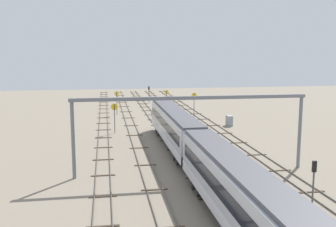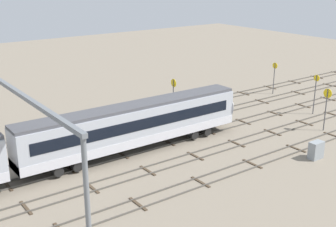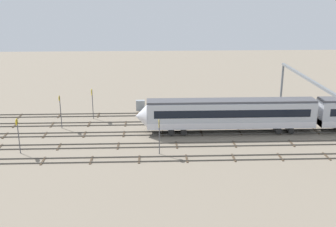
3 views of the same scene
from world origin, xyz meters
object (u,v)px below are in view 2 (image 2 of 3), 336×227
(overhead_gantry, at_px, (21,111))
(speed_sign_far_trackside, at_px, (326,103))
(speed_sign_mid_trackside, at_px, (173,91))
(relay_cabinet, at_px, (316,150))
(speed_sign_near_foreground, at_px, (315,89))
(speed_sign_distant_end, at_px, (274,74))

(overhead_gantry, relative_size, speed_sign_far_trackside, 4.94)
(speed_sign_mid_trackside, xyz_separation_m, relay_cabinet, (2.82, -19.24, -2.21))
(overhead_gantry, distance_m, speed_sign_mid_trackside, 22.69)
(speed_sign_near_foreground, distance_m, speed_sign_distant_end, 10.05)
(speed_sign_mid_trackside, bearing_deg, speed_sign_distant_end, -2.91)
(speed_sign_far_trackside, bearing_deg, speed_sign_near_foreground, 47.57)
(overhead_gantry, bearing_deg, speed_sign_near_foreground, -4.97)
(relay_cabinet, bearing_deg, speed_sign_distant_end, 51.00)
(overhead_gantry, distance_m, speed_sign_distant_end, 39.57)
(overhead_gantry, xyz_separation_m, speed_sign_far_trackside, (31.51, -7.57, -3.02))
(relay_cabinet, bearing_deg, speed_sign_mid_trackside, 98.34)
(overhead_gantry, xyz_separation_m, speed_sign_near_foreground, (35.60, -3.09, -3.11))
(relay_cabinet, bearing_deg, speed_sign_near_foreground, 37.49)
(overhead_gantry, height_order, speed_sign_mid_trackside, overhead_gantry)
(speed_sign_near_foreground, distance_m, speed_sign_mid_trackside, 17.72)
(speed_sign_far_trackside, bearing_deg, relay_cabinet, -149.56)
(overhead_gantry, xyz_separation_m, speed_sign_distant_end, (38.91, 6.39, -3.30))
(speed_sign_near_foreground, distance_m, relay_cabinet, 14.73)
(overhead_gantry, height_order, relay_cabinet, overhead_gantry)
(overhead_gantry, distance_m, relay_cabinet, 27.41)
(speed_sign_mid_trackside, height_order, relay_cabinet, speed_sign_mid_trackside)
(speed_sign_near_foreground, xyz_separation_m, speed_sign_far_trackside, (-4.09, -4.47, 0.09))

